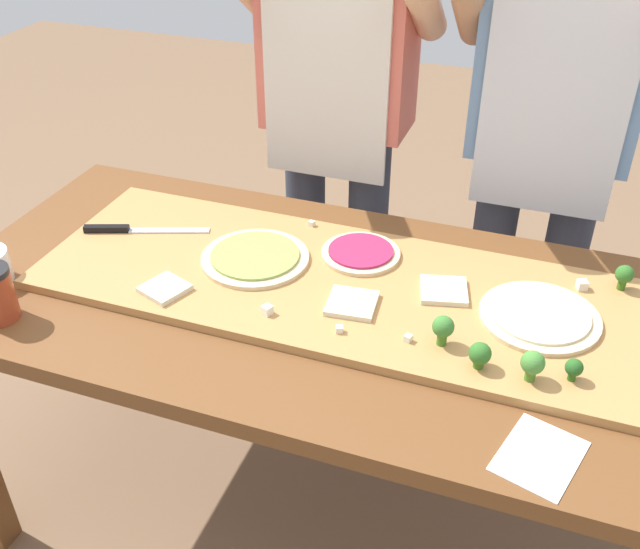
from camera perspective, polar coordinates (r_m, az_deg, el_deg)
ground_plane at (r=2.14m, az=0.32°, el=-18.68°), size 8.00×8.00×0.00m
prep_table at (r=1.66m, az=0.39°, el=-4.57°), size 1.73×0.81×0.76m
cutting_board at (r=1.62m, az=1.61°, el=-0.93°), size 1.37×0.48×0.02m
chefs_knife at (r=1.85m, az=-14.72°, el=3.43°), size 0.30×0.12×0.02m
pizza_whole_cheese_artichoke at (r=1.56m, az=16.80°, el=-3.12°), size 0.25×0.25×0.02m
pizza_whole_beet_magenta at (r=1.70m, az=3.20°, el=1.71°), size 0.18×0.18×0.02m
pizza_whole_pesto_green at (r=1.69m, az=-5.10°, el=1.35°), size 0.25×0.25×0.02m
pizza_slice_far_right at (r=1.61m, az=-12.04°, el=-1.08°), size 0.11×0.11×0.01m
pizza_slice_far_left at (r=1.54m, az=2.51°, el=-2.27°), size 0.11×0.11×0.01m
pizza_slice_near_left at (r=1.60m, az=9.65°, el=-1.24°), size 0.12×0.12×0.01m
broccoli_floret_back_mid at (r=1.40m, az=12.39°, el=-6.10°), size 0.04×0.04×0.05m
broccoli_floret_center_right at (r=1.43m, az=9.60°, el=-4.13°), size 0.04×0.04×0.07m
broccoli_floret_back_right at (r=1.42m, az=19.23°, el=-6.93°), size 0.03×0.03×0.05m
broccoli_floret_front_mid at (r=1.70m, az=22.69°, el=-0.05°), size 0.04×0.04×0.06m
broccoli_floret_front_left at (r=1.39m, az=16.28°, el=-6.71°), size 0.04×0.04×0.06m
cheese_crumble_a at (r=1.45m, az=6.91°, el=-4.97°), size 0.02×0.02×0.01m
cheese_crumble_b at (r=1.82m, az=-0.64°, el=4.01°), size 0.02×0.02×0.01m
cheese_crumble_c at (r=1.51m, az=-4.14°, el=-2.78°), size 0.03×0.03×0.02m
cheese_crumble_d at (r=1.46m, az=1.53°, el=-4.31°), size 0.02×0.02×0.01m
cheese_crumble_e at (r=1.68m, az=19.81°, el=-0.78°), size 0.03×0.03×0.02m
recipe_note at (r=1.31m, az=16.78°, el=-13.43°), size 0.16×0.19×0.00m
cook_left at (r=2.06m, az=1.34°, el=14.08°), size 0.54×0.39×1.67m
cook_right at (r=1.96m, az=17.71°, el=11.50°), size 0.54×0.39×1.67m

